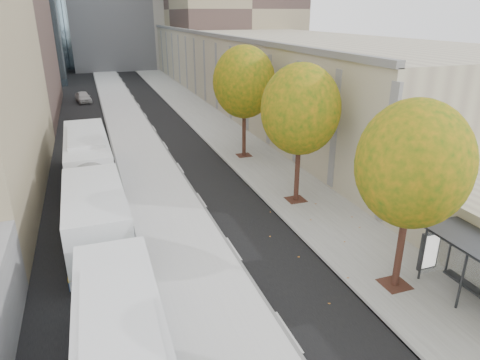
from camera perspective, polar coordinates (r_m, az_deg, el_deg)
name	(u,v)px	position (r m, az deg, el deg)	size (l,w,h in m)	color
bus_platform	(140,150)	(35.43, -13.20, 3.86)	(4.25, 150.00, 0.15)	silver
sidewalk	(234,142)	(37.07, -0.83, 5.15)	(4.75, 150.00, 0.08)	gray
building_tan	(243,59)	(67.03, 0.46, 15.89)	(18.00, 92.00, 8.00)	#A0947F
tree_c	(413,165)	(16.78, 22.09, 1.92)	(4.20, 4.20, 7.28)	black
tree_d	(300,110)	(23.91, 8.06, 9.28)	(4.40, 4.40, 7.60)	black
tree_e	(244,82)	(32.00, 0.56, 12.91)	(4.60, 4.60, 7.92)	black
bus_far	(91,178)	(25.80, -19.29, 0.31)	(3.02, 18.16, 3.02)	silver
distant_car	(83,97)	(57.54, -20.18, 10.35)	(1.58, 3.92, 1.34)	#BABABA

